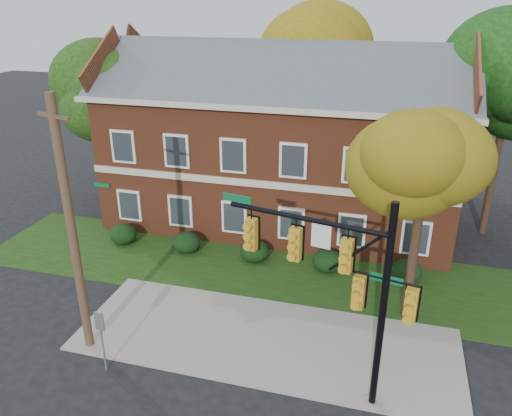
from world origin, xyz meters
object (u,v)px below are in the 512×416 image
(utility_pole, at_px, (72,231))
(hedge_right, at_px, (328,261))
(apartment_building, at_px, (281,133))
(hedge_left, at_px, (187,242))
(tree_near_right, at_px, (434,157))
(hedge_far_right, at_px, (406,271))
(tree_left_rear, at_px, (105,96))
(hedge_far_left, at_px, (123,234))
(tree_far_rear, at_px, (330,46))
(traffic_signal, at_px, (343,278))
(sign_post, at_px, (101,332))
(hedge_center, at_px, (255,251))

(utility_pole, bearing_deg, hedge_right, 62.17)
(apartment_building, distance_m, hedge_right, 7.73)
(apartment_building, height_order, utility_pole, apartment_building)
(hedge_left, xyz_separation_m, tree_near_right, (10.72, -2.83, 6.14))
(hedge_far_right, height_order, tree_left_rear, tree_left_rear)
(hedge_far_left, height_order, utility_pole, utility_pole)
(hedge_left, relative_size, tree_far_rear, 0.12)
(traffic_signal, bearing_deg, hedge_left, 149.08)
(hedge_far_right, bearing_deg, tree_near_right, -85.48)
(traffic_signal, bearing_deg, tree_left_rear, 152.70)
(apartment_building, height_order, tree_near_right, apartment_building)
(hedge_left, bearing_deg, tree_left_rear, 146.41)
(tree_far_rear, xyz_separation_m, sign_post, (-4.17, -21.79, -7.25))
(tree_near_right, relative_size, tree_left_rear, 0.97)
(hedge_far_right, height_order, sign_post, sign_post)
(hedge_right, relative_size, tree_near_right, 0.16)
(hedge_far_left, xyz_separation_m, hedge_center, (7.00, 0.00, 0.00))
(hedge_left, height_order, utility_pole, utility_pole)
(hedge_right, relative_size, traffic_signal, 0.20)
(hedge_center, xyz_separation_m, tree_far_rear, (1.34, 13.09, 8.32))
(hedge_left, bearing_deg, hedge_far_right, 0.00)
(tree_near_right, relative_size, traffic_signal, 1.25)
(hedge_far_left, relative_size, hedge_center, 1.00)
(hedge_center, distance_m, hedge_right, 3.50)
(traffic_signal, bearing_deg, hedge_center, 133.84)
(hedge_left, bearing_deg, tree_far_rear, 69.71)
(hedge_far_left, height_order, tree_left_rear, tree_left_rear)
(hedge_right, distance_m, tree_near_right, 7.72)
(hedge_right, xyz_separation_m, tree_left_rear, (-13.23, 4.14, 6.16))
(hedge_right, bearing_deg, traffic_signal, -80.41)
(hedge_center, relative_size, hedge_right, 1.00)
(hedge_left, distance_m, hedge_center, 3.50)
(hedge_far_left, height_order, sign_post, sign_post)
(hedge_right, distance_m, traffic_signal, 8.61)
(hedge_left, xyz_separation_m, hedge_right, (7.00, 0.00, 0.00))
(traffic_signal, height_order, utility_pole, utility_pole)
(apartment_building, bearing_deg, tree_far_rear, 80.29)
(hedge_far_left, distance_m, hedge_right, 10.50)
(hedge_center, relative_size, tree_left_rear, 0.16)
(apartment_building, xyz_separation_m, hedge_left, (-3.50, -5.25, -4.46))
(apartment_building, relative_size, hedge_far_left, 13.43)
(apartment_building, xyz_separation_m, hedge_far_right, (7.00, -5.25, -4.46))
(hedge_far_right, xyz_separation_m, traffic_signal, (-2.21, -7.65, 3.74))
(apartment_building, relative_size, hedge_left, 13.43)
(traffic_signal, xyz_separation_m, sign_post, (-7.62, -1.05, -2.67))
(apartment_building, bearing_deg, tree_left_rear, -173.46)
(apartment_building, relative_size, hedge_center, 13.43)
(apartment_building, distance_m, tree_far_rear, 8.84)
(hedge_left, xyz_separation_m, tree_left_rear, (-6.23, 4.14, 6.16))
(hedge_far_right, relative_size, sign_post, 0.60)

